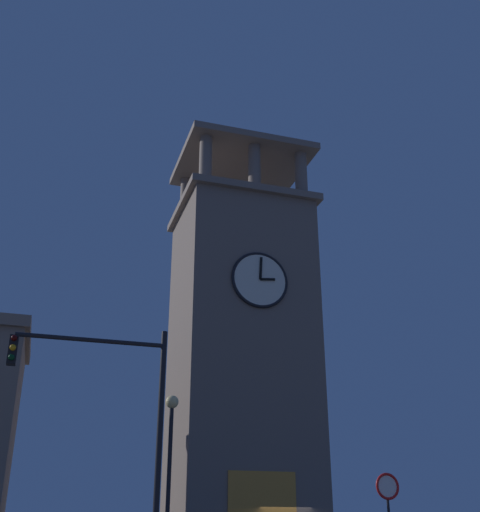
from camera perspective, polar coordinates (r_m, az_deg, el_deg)
clocktower at (r=33.89m, az=0.14°, el=-9.38°), size 7.46×6.68×24.11m
traffic_signal_near at (r=17.05m, az=-11.28°, el=-13.57°), size 4.08×0.41×6.66m
street_lamp at (r=21.85m, az=-6.34°, el=-17.11°), size 0.44×0.44×5.80m
no_horn_sign at (r=20.72m, az=13.23°, el=-20.40°), size 0.78×0.14×3.20m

